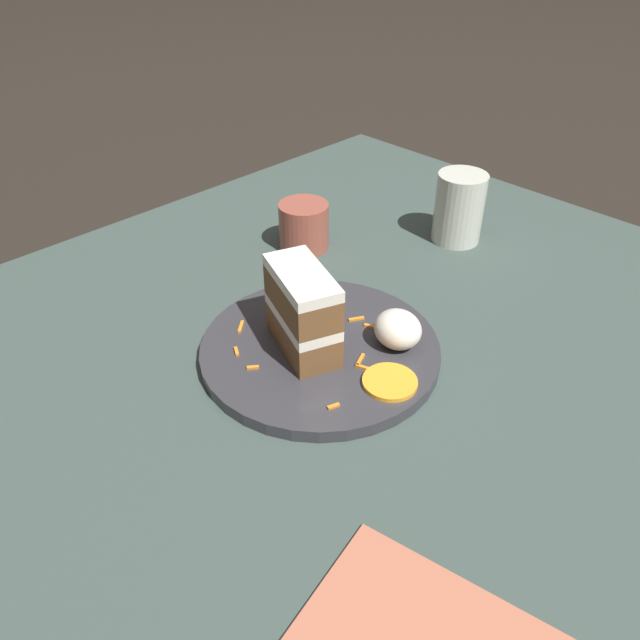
{
  "coord_description": "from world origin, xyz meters",
  "views": [
    {
      "loc": [
        0.39,
        -0.44,
        0.5
      ],
      "look_at": [
        -0.03,
        -0.03,
        0.08
      ],
      "focal_mm": 35.0,
      "sensor_mm": 36.0,
      "label": 1
    }
  ],
  "objects_px": {
    "plate": "(320,350)",
    "cream_dollop": "(398,329)",
    "cake_slice": "(303,311)",
    "drinking_glass": "(458,212)",
    "orange_garnish": "(390,382)",
    "coffee_mug": "(304,224)"
  },
  "relations": [
    {
      "from": "plate",
      "to": "coffee_mug",
      "type": "height_order",
      "value": "coffee_mug"
    },
    {
      "from": "cream_dollop",
      "to": "coffee_mug",
      "type": "relative_size",
      "value": 0.77
    },
    {
      "from": "cake_slice",
      "to": "drinking_glass",
      "type": "bearing_deg",
      "value": -152.03
    },
    {
      "from": "plate",
      "to": "cream_dollop",
      "type": "distance_m",
      "value": 0.1
    },
    {
      "from": "orange_garnish",
      "to": "coffee_mug",
      "type": "bearing_deg",
      "value": 152.21
    },
    {
      "from": "cake_slice",
      "to": "coffee_mug",
      "type": "xyz_separation_m",
      "value": [
        -0.19,
        0.19,
        -0.03
      ]
    },
    {
      "from": "drinking_glass",
      "to": "orange_garnish",
      "type": "bearing_deg",
      "value": -65.46
    },
    {
      "from": "orange_garnish",
      "to": "plate",
      "type": "bearing_deg",
      "value": -176.99
    },
    {
      "from": "plate",
      "to": "cake_slice",
      "type": "xyz_separation_m",
      "value": [
        -0.01,
        -0.02,
        0.06
      ]
    },
    {
      "from": "cake_slice",
      "to": "coffee_mug",
      "type": "relative_size",
      "value": 1.6
    },
    {
      "from": "drinking_glass",
      "to": "coffee_mug",
      "type": "bearing_deg",
      "value": -128.56
    },
    {
      "from": "cream_dollop",
      "to": "coffee_mug",
      "type": "xyz_separation_m",
      "value": [
        -0.27,
        0.1,
        0.0
      ]
    },
    {
      "from": "orange_garnish",
      "to": "drinking_glass",
      "type": "height_order",
      "value": "drinking_glass"
    },
    {
      "from": "cake_slice",
      "to": "orange_garnish",
      "type": "distance_m",
      "value": 0.13
    },
    {
      "from": "plate",
      "to": "drinking_glass",
      "type": "distance_m",
      "value": 0.36
    },
    {
      "from": "coffee_mug",
      "to": "plate",
      "type": "bearing_deg",
      "value": -39.35
    },
    {
      "from": "drinking_glass",
      "to": "coffee_mug",
      "type": "xyz_separation_m",
      "value": [
        -0.15,
        -0.19,
        -0.01
      ]
    },
    {
      "from": "cream_dollop",
      "to": "drinking_glass",
      "type": "distance_m",
      "value": 0.32
    },
    {
      "from": "plate",
      "to": "coffee_mug",
      "type": "xyz_separation_m",
      "value": [
        -0.21,
        0.17,
        0.03
      ]
    },
    {
      "from": "plate",
      "to": "cream_dollop",
      "type": "xyz_separation_m",
      "value": [
        0.06,
        0.06,
        0.03
      ]
    },
    {
      "from": "orange_garnish",
      "to": "cream_dollop",
      "type": "bearing_deg",
      "value": 123.68
    },
    {
      "from": "plate",
      "to": "cake_slice",
      "type": "bearing_deg",
      "value": -125.04
    }
  ]
}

